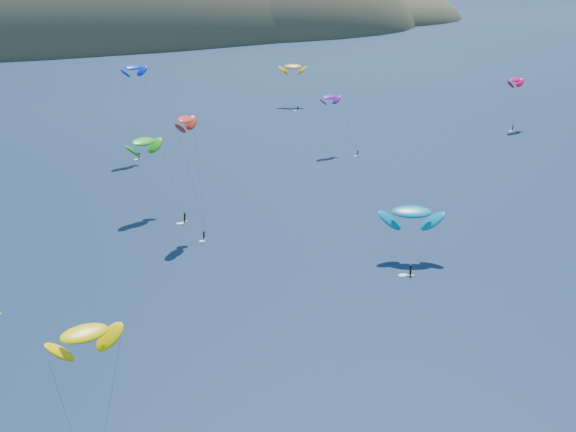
{
  "coord_description": "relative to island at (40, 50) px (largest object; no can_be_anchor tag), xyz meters",
  "views": [
    {
      "loc": [
        -65.12,
        -49.41,
        56.75
      ],
      "look_at": [
        -0.01,
        80.0,
        9.0
      ],
      "focal_mm": 50.0,
      "sensor_mm": 36.0,
      "label": 1
    }
  ],
  "objects": [
    {
      "name": "kitesurfer_8",
      "position": [
        83.5,
        -406.88,
        27.13
      ],
      "size": [
        9.26,
        6.75,
        18.79
      ],
      "rotation": [
        0.0,
        0.0,
        0.31
      ],
      "color": "#A8E719",
      "rests_on": "ground"
    },
    {
      "name": "kitesurfer_9",
      "position": [
        -50.87,
        -458.72,
        35.12
      ],
      "size": [
        8.37,
        10.33,
        26.75
      ],
      "rotation": [
        0.0,
        0.0,
        0.84
      ],
      "color": "#A8E719",
      "rests_on": "ground"
    },
    {
      "name": "kitesurfer_2",
      "position": [
        -88.63,
        -529.8,
        27.19
      ],
      "size": [
        9.24,
        10.78,
        18.89
      ],
      "rotation": [
        0.0,
        0.0,
        0.19
      ],
      "color": "#A8E719",
      "rests_on": "ground"
    },
    {
      "name": "kitesurfer_5",
      "position": [
        -17.67,
        -491.91,
        20.15
      ],
      "size": [
        13.02,
        13.64,
        12.74
      ],
      "rotation": [
        0.0,
        0.0,
        -0.53
      ],
      "color": "#A8E719",
      "rests_on": "ground"
    },
    {
      "name": "kitesurfer_3",
      "position": [
        -54.88,
        -441.54,
        27.42
      ],
      "size": [
        11.75,
        14.73,
        19.47
      ],
      "rotation": [
        0.0,
        0.0,
        0.46
      ],
      "color": "#A8E719",
      "rests_on": "ground"
    },
    {
      "name": "kitesurfer_11",
      "position": [
        36.61,
        -335.33,
        25.79
      ],
      "size": [
        11.35,
        15.98,
        17.95
      ],
      "rotation": [
        0.0,
        0.0,
        -0.46
      ],
      "color": "#A8E719",
      "rests_on": "ground"
    },
    {
      "name": "kitesurfer_4",
      "position": [
        -41.33,
        -389.28,
        36.67
      ],
      "size": [
        9.51,
        6.87,
        28.4
      ],
      "rotation": [
        0.0,
        0.0,
        0.37
      ],
      "color": "#A8E719",
      "rests_on": "ground"
    },
    {
      "name": "kitesurfer_6",
      "position": [
        11.01,
        -409.37,
        27.32
      ],
      "size": [
        10.16,
        9.87,
        18.68
      ],
      "rotation": [
        0.0,
        0.0,
        0.17
      ],
      "color": "#A8E719",
      "rests_on": "ground"
    },
    {
      "name": "island",
      "position": [
        0.0,
        0.0,
        0.0
      ],
      "size": [
        730.0,
        300.0,
        210.0
      ],
      "color": "#3D3526",
      "rests_on": "ground"
    }
  ]
}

